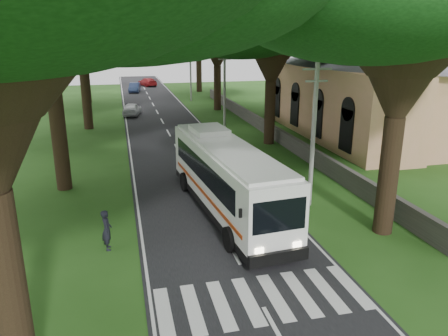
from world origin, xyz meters
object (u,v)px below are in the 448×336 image
object	(u,v)px
coach_bus	(227,177)
distant_car_b	(135,87)
church	(367,81)
distant_car_a	(132,109)
pole_far	(191,71)
distant_car_c	(147,82)
pole_mid	(225,87)
pedestrian	(107,230)
pole_near	(313,131)

from	to	relation	value
coach_bus	distant_car_b	size ratio (longest dim) A/B	2.83
distant_car_b	church	bearing A→B (deg)	-53.17
distant_car_a	church	bearing A→B (deg)	156.24
pole_far	distant_car_c	xyz separation A→B (m)	(-4.70, 19.69, -3.43)
pole_mid	distant_car_c	xyz separation A→B (m)	(-4.70, 39.69, -3.43)
coach_bus	distant_car_c	bearing A→B (deg)	84.64
distant_car_b	coach_bus	bearing A→B (deg)	-78.93
church	pedestrian	size ratio (longest dim) A/B	13.03
pole_mid	distant_car_b	xyz separation A→B (m)	(-7.30, 31.54, -3.41)
distant_car_a	pedestrian	distance (m)	33.13
pole_far	distant_car_b	distance (m)	14.08
distant_car_b	distant_car_c	size ratio (longest dim) A/B	0.90
pole_near	distant_car_b	distance (m)	52.17
pedestrian	distant_car_c	bearing A→B (deg)	-11.05
pole_far	distant_car_b	world-z (taller)	pole_far
church	pole_mid	size ratio (longest dim) A/B	3.00
pole_far	coach_bus	bearing A→B (deg)	-96.73
distant_car_a	distant_car_c	size ratio (longest dim) A/B	0.87
church	distant_car_b	xyz separation A→B (m)	(-19.66, 36.00, -4.14)
church	pole_mid	world-z (taller)	church
pole_mid	distant_car_a	distance (m)	13.78
pole_far	distant_car_a	size ratio (longest dim) A/B	1.84
coach_bus	distant_car_a	world-z (taller)	coach_bus
distant_car_c	pedestrian	world-z (taller)	pedestrian
pole_mid	pedestrian	size ratio (longest dim) A/B	4.34
distant_car_a	pole_near	bearing A→B (deg)	117.18
pole_far	pedestrian	size ratio (longest dim) A/B	4.34
church	distant_car_c	world-z (taller)	church
pole_far	coach_bus	xyz separation A→B (m)	(-4.71, -39.88, -2.20)
church	pole_near	world-z (taller)	church
pole_mid	distant_car_b	world-z (taller)	pole_mid
distant_car_b	pole_far	bearing A→B (deg)	-49.51
pole_mid	distant_car_c	size ratio (longest dim) A/B	1.61
pole_near	pole_mid	world-z (taller)	same
church	pole_near	size ratio (longest dim) A/B	3.00
pole_far	pedestrian	bearing A→B (deg)	-104.18
coach_bus	pedestrian	size ratio (longest dim) A/B	6.89
distant_car_a	distant_car_b	xyz separation A→B (m)	(1.20, 21.24, -0.00)
distant_car_c	distant_car_b	bearing A→B (deg)	52.33
pedestrian	church	bearing A→B (deg)	-57.17
distant_car_a	pole_mid	bearing A→B (deg)	141.03
coach_bus	distant_car_b	xyz separation A→B (m)	(-2.59, 51.42, -1.21)
pole_far	distant_car_a	bearing A→B (deg)	-131.23
pole_near	pole_far	world-z (taller)	same
pole_far	pedestrian	xyz separation A→B (m)	(-10.80, -42.75, -3.26)
pole_mid	pedestrian	bearing A→B (deg)	-115.40
church	pole_mid	xyz separation A→B (m)	(-12.36, 4.45, -0.73)
pole_near	coach_bus	xyz separation A→B (m)	(-4.71, 0.12, -2.20)
church	distant_car_b	distance (m)	41.23
distant_car_b	pedestrian	world-z (taller)	pedestrian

